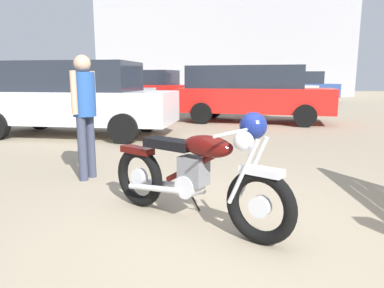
{
  "coord_description": "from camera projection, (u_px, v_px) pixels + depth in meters",
  "views": [
    {
      "loc": [
        0.42,
        -2.92,
        1.36
      ],
      "look_at": [
        -0.54,
        1.13,
        0.59
      ],
      "focal_mm": 33.3,
      "sensor_mm": 36.0,
      "label": 1
    }
  ],
  "objects": [
    {
      "name": "ground_plane",
      "position": [
        222.0,
        235.0,
        3.14
      ],
      "size": [
        80.0,
        80.0,
        0.0
      ],
      "primitive_type": "plane",
      "color": "gray"
    },
    {
      "name": "vintage_motorcycle",
      "position": [
        198.0,
        173.0,
        3.32
      ],
      "size": [
        1.93,
        0.99,
        1.07
      ],
      "rotation": [
        0.0,
        0.0,
        -0.44
      ],
      "color": "black",
      "rests_on": "ground_plane"
    },
    {
      "name": "bystander",
      "position": [
        84.0,
        104.0,
        4.71
      ],
      "size": [
        0.3,
        0.46,
        1.66
      ],
      "rotation": [
        0.0,
        0.0,
        2.98
      ],
      "color": "#383D51",
      "rests_on": "ground_plane"
    },
    {
      "name": "blue_hatchback_right",
      "position": [
        251.0,
        92.0,
        11.13
      ],
      "size": [
        4.74,
        2.06,
        1.74
      ],
      "rotation": [
        0.0,
        0.0,
        -0.03
      ],
      "color": "black",
      "rests_on": "ground_plane"
    },
    {
      "name": "dark_sedan_left",
      "position": [
        71.0,
        96.0,
        8.46
      ],
      "size": [
        4.81,
        2.23,
        1.74
      ],
      "rotation": [
        0.0,
        0.0,
        0.07
      ],
      "color": "black",
      "rests_on": "ground_plane"
    },
    {
      "name": "silver_sedan_mid",
      "position": [
        92.0,
        93.0,
        12.63
      ],
      "size": [
        4.34,
        2.21,
        1.67
      ],
      "rotation": [
        0.0,
        0.0,
        -0.09
      ],
      "color": "black",
      "rests_on": "ground_plane"
    },
    {
      "name": "red_hatchback_near",
      "position": [
        270.0,
        89.0,
        17.28
      ],
      "size": [
        4.4,
        2.36,
        1.67
      ],
      "rotation": [
        0.0,
        0.0,
        0.14
      ],
      "color": "black",
      "rests_on": "ground_plane"
    },
    {
      "name": "white_estate_far",
      "position": [
        144.0,
        87.0,
        17.25
      ],
      "size": [
        4.89,
        2.44,
        1.74
      ],
      "rotation": [
        0.0,
        0.0,
        -0.13
      ],
      "color": "black",
      "rests_on": "ground_plane"
    },
    {
      "name": "pale_sedan_back",
      "position": [
        292.0,
        86.0,
        20.26
      ],
      "size": [
        4.94,
        2.58,
        1.74
      ],
      "rotation": [
        0.0,
        0.0,
        0.18
      ],
      "color": "black",
      "rests_on": "ground_plane"
    },
    {
      "name": "industrial_building",
      "position": [
        226.0,
        44.0,
        33.72
      ],
      "size": [
        22.28,
        12.06,
        18.07
      ],
      "rotation": [
        0.0,
        0.0,
        -0.04
      ],
      "color": "#B2B2B7",
      "rests_on": "ground_plane"
    }
  ]
}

